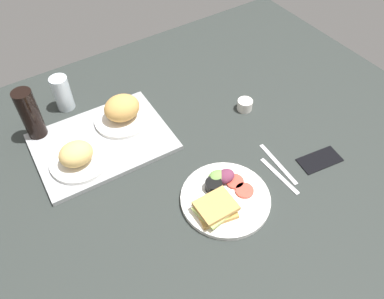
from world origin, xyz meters
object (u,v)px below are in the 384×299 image
Objects in this scene: bread_plate_near at (77,157)px; knife at (278,164)px; drinking_glass at (62,93)px; espresso_cup at (245,105)px; fork at (279,176)px; serving_tray at (102,142)px; plate_with_salad at (223,197)px; soda_bottle at (31,116)px; bread_plate_far at (122,111)px; cell_phone at (320,160)px.

bread_plate_near reaches higher than knife.
drinking_glass reaches higher than espresso_cup.
bread_plate_near is 64.67cm from fork.
serving_tray is 2.36× the size of bread_plate_near.
drinking_glass is at bearing 41.03° from knife.
fork is at bearing -56.58° from drinking_glass.
espresso_cup is 28.15cm from knife.
plate_with_salad is 23.77cm from knife.
soda_bottle reaches higher than bread_plate_near.
bread_plate_near is at bearing -152.04° from serving_tray.
bread_plate_far is (10.54, 4.98, 4.97)cm from serving_tray.
knife is (44.53, -39.89, -0.55)cm from serving_tray.
fork is (45.22, -68.53, -6.45)cm from drinking_glass.
knife is at bearing 3.82° from plate_with_salad.
bread_plate_near reaches higher than fork.
cell_phone is (5.31, -33.45, -1.60)cm from espresso_cup.
knife is (3.00, 4.00, 0.00)cm from fork.
soda_bottle is at bearing 160.08° from bread_plate_far.
serving_tray is 46.44cm from plate_with_salad.
bread_plate_far is 0.96× the size of soda_bottle.
soda_bottle is 74.83cm from espresso_cup.
fork is 15.78cm from cell_phone.
fork is (-10.29, -31.13, -1.75)cm from espresso_cup.
espresso_cup is at bearing -10.78° from knife.
espresso_cup is at bearing -13.84° from serving_tray.
bread_plate_far is 45.09cm from espresso_cup.
drinking_glass is (-14.23, 19.66, 0.93)cm from bread_plate_far.
knife is (23.67, 1.58, -1.51)cm from plate_with_salad.
knife is at bearing -41.66° from soda_bottle.
bread_plate_far is at bearing -54.10° from drinking_glass.
serving_tray is at bearing 52.40° from knife.
knife is at bearing -38.18° from fork.
soda_bottle is (-27.73, 10.05, 4.24)cm from bread_plate_far.
plate_with_salad is (31.13, -36.03, -3.14)cm from bread_plate_near.
bread_plate_near is at bearing 130.83° from plate_with_salad.
espresso_cup is 0.29× the size of knife.
plate_with_salad is 4.86× the size of espresso_cup.
fork is 0.89× the size of knife.
bread_plate_near is 0.70× the size of plate_with_salad.
drinking_glass reaches higher than cell_phone.
fork is at bearing -6.67° from plate_with_salad.
espresso_cup reaches higher than serving_tray.
serving_tray is 8.04× the size of espresso_cup.
drinking_glass reaches higher than fork.
espresso_cup is 33.91cm from cell_phone.
serving_tray is 2.25× the size of soda_bottle.
bread_plate_far is at bearing 41.40° from knife.
soda_bottle is 96.79cm from cell_phone.
bread_plate_near reaches higher than espresso_cup.
serving_tray is at bearing 149.16° from cell_phone.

